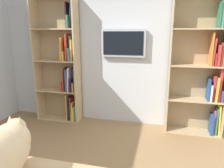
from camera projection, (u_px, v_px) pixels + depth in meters
The scene contains 5 objects.
wall_back at pixel (124, 47), 3.59m from camera, with size 4.52×0.06×2.70m, color silver.
bookshelf_left at pixel (205, 65), 3.20m from camera, with size 0.85×0.28×2.19m.
bookshelf_right at pixel (62, 65), 3.75m from camera, with size 0.79×0.28×2.20m.
wall_mounted_tv at pixel (123, 43), 3.50m from camera, with size 0.74×0.07×0.45m.
cat at pixel (2, 152), 1.25m from camera, with size 0.27×0.63×0.35m.
Camera 1 is at (-0.65, 1.36, 1.59)m, focal length 33.85 mm.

